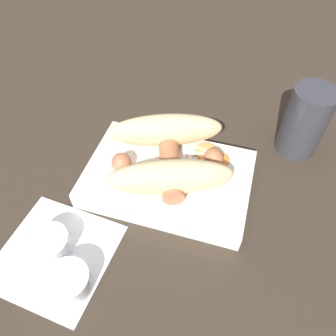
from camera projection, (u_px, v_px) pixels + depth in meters
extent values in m
plane|color=#33281E|center=(168.00, 185.00, 0.51)|extent=(3.00, 3.00, 0.00)
cube|color=silver|center=(168.00, 179.00, 0.50)|extent=(0.25, 0.16, 0.03)
ellipsoid|color=#DBBC84|center=(170.00, 177.00, 0.45)|extent=(0.18, 0.11, 0.05)
ellipsoid|color=#DBBC84|center=(166.00, 130.00, 0.51)|extent=(0.18, 0.11, 0.05)
cylinder|color=#B26642|center=(168.00, 160.00, 0.48)|extent=(0.08, 0.14, 0.03)
sphere|color=#B26642|center=(213.00, 158.00, 0.49)|extent=(0.03, 0.03, 0.03)
sphere|color=#B26642|center=(122.00, 163.00, 0.48)|extent=(0.03, 0.03, 0.03)
cylinder|color=#F99E4C|center=(206.00, 152.00, 0.51)|extent=(0.04, 0.04, 0.00)
cylinder|color=orange|center=(199.00, 168.00, 0.49)|extent=(0.04, 0.04, 0.00)
cylinder|color=orange|center=(221.00, 160.00, 0.50)|extent=(0.03, 0.03, 0.00)
cylinder|color=#F99E4C|center=(210.00, 154.00, 0.51)|extent=(0.03, 0.03, 0.00)
cylinder|color=#F99E4C|center=(209.00, 171.00, 0.49)|extent=(0.03, 0.03, 0.00)
torus|color=silver|center=(212.00, 162.00, 0.50)|extent=(0.03, 0.03, 0.00)
torus|color=silver|center=(198.00, 155.00, 0.51)|extent=(0.03, 0.03, 0.01)
torus|color=silver|center=(199.00, 161.00, 0.50)|extent=(0.04, 0.04, 0.01)
cube|color=white|center=(55.00, 254.00, 0.44)|extent=(0.16, 0.16, 0.00)
cylinder|color=silver|center=(50.00, 245.00, 0.43)|extent=(0.05, 0.05, 0.03)
cylinder|color=maroon|center=(52.00, 248.00, 0.44)|extent=(0.04, 0.04, 0.01)
cylinder|color=silver|center=(69.00, 282.00, 0.40)|extent=(0.05, 0.05, 0.03)
cylinder|color=maroon|center=(71.00, 285.00, 0.41)|extent=(0.04, 0.04, 0.01)
cylinder|color=#333338|center=(305.00, 121.00, 0.52)|extent=(0.07, 0.07, 0.12)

